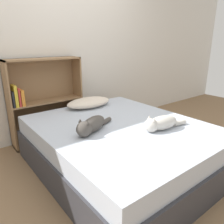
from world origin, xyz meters
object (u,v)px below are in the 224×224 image
bed (120,147)px  bookshelf (43,100)px  pillow (89,102)px  cat_dark (91,125)px  cat_light (161,123)px

bed → bookshelf: size_ratio=1.70×
pillow → cat_dark: size_ratio=1.20×
bed → bookshelf: bearing=106.3°
cat_light → cat_dark: cat_dark is taller
pillow → bookshelf: (-0.44, 0.45, 0.01)m
cat_light → cat_dark: 0.67m
bed → bookshelf: 1.29m
pillow → bookshelf: bookshelf is taller
bed → cat_light: size_ratio=3.78×
bed → cat_dark: (-0.35, 0.02, 0.32)m
bed → cat_dark: size_ratio=3.76×
cat_light → cat_dark: (-0.57, 0.36, 0.00)m
cat_dark → bookshelf: (-0.00, 1.18, -0.00)m
pillow → cat_light: cat_light is taller
cat_dark → cat_light: bearing=124.6°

